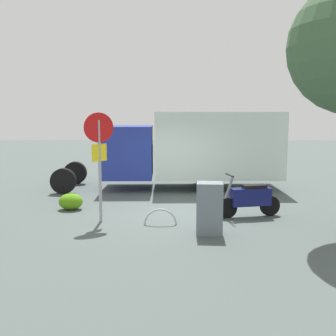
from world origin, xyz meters
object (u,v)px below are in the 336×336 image
object	(u,v)px
utility_cabinet	(209,208)
bike_rack_hoop	(160,225)
box_truck_near	(191,146)
stop_sign	(99,150)
motorcycle	(250,198)

from	to	relation	value
utility_cabinet	bike_rack_hoop	xyz separation A→B (m)	(1.17, -0.74, -0.61)
box_truck_near	stop_sign	distance (m)	5.34
box_truck_near	motorcycle	bearing A→B (deg)	107.28
stop_sign	utility_cabinet	size ratio (longest dim) A/B	2.32
utility_cabinet	bike_rack_hoop	bearing A→B (deg)	-32.29
motorcycle	stop_sign	distance (m)	4.25
stop_sign	bike_rack_hoop	bearing A→B (deg)	169.24
box_truck_near	bike_rack_hoop	world-z (taller)	box_truck_near
motorcycle	stop_sign	xyz separation A→B (m)	(4.00, 0.49, 1.37)
box_truck_near	motorcycle	world-z (taller)	box_truck_near
utility_cabinet	bike_rack_hoop	distance (m)	1.51
stop_sign	utility_cabinet	distance (m)	3.19
box_truck_near	bike_rack_hoop	xyz separation A→B (m)	(1.04, 4.95, -1.60)
stop_sign	box_truck_near	bearing A→B (deg)	-119.28
stop_sign	bike_rack_hoop	world-z (taller)	stop_sign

